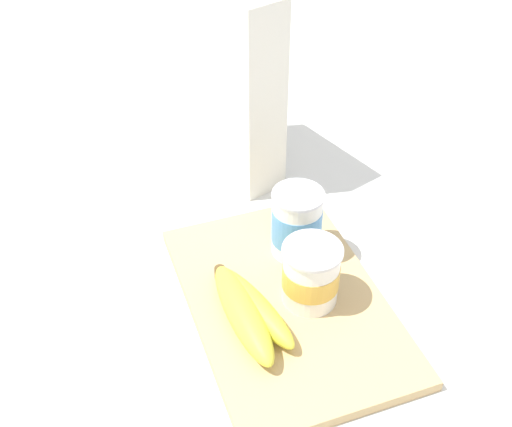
{
  "coord_description": "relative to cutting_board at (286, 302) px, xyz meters",
  "views": [
    {
      "loc": [
        0.5,
        -0.22,
        0.61
      ],
      "look_at": [
        -0.11,
        0.0,
        0.07
      ],
      "focal_mm": 45.21,
      "sensor_mm": 36.0,
      "label": 1
    }
  ],
  "objects": [
    {
      "name": "yogurt_cup_front",
      "position": [
        -0.08,
        0.04,
        0.06
      ],
      "size": [
        0.07,
        0.07,
        0.1
      ],
      "color": "white",
      "rests_on": "cutting_board"
    },
    {
      "name": "cereal_box",
      "position": [
        -0.32,
        0.03,
        0.14
      ],
      "size": [
        0.21,
        0.12,
        0.3
      ],
      "primitive_type": "cube",
      "rotation": [
        0.0,
        0.0,
        3.45
      ],
      "color": "white",
      "rests_on": "ground_plane"
    },
    {
      "name": "banana_bunch",
      "position": [
        0.02,
        -0.06,
        0.03
      ],
      "size": [
        0.17,
        0.08,
        0.04
      ],
      "color": "yellow",
      "rests_on": "cutting_board"
    },
    {
      "name": "ground_plane",
      "position": [
        0.0,
        0.0,
        -0.01
      ],
      "size": [
        2.4,
        2.4,
        0.0
      ],
      "primitive_type": "plane",
      "color": "silver"
    },
    {
      "name": "yogurt_cup_back",
      "position": [
        0.01,
        0.03,
        0.05
      ],
      "size": [
        0.07,
        0.07,
        0.08
      ],
      "color": "white",
      "rests_on": "cutting_board"
    },
    {
      "name": "cutting_board",
      "position": [
        0.0,
        0.0,
        0.0
      ],
      "size": [
        0.35,
        0.23,
        0.02
      ],
      "primitive_type": "cube",
      "color": "tan",
      "rests_on": "ground_plane"
    }
  ]
}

